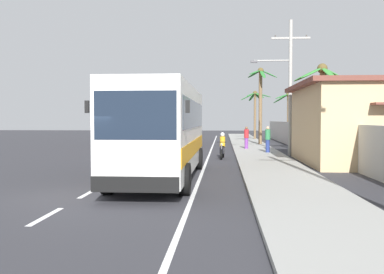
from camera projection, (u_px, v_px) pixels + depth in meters
ground_plane at (81, 197)px, 13.43m from camera, size 160.00×160.00×0.00m
sidewalk_kerb at (268, 164)px, 22.91m from camera, size 3.20×90.00×0.14m
lane_markings at (187, 156)px, 28.08m from camera, size 3.60×71.23×0.01m
boundary_wall at (324, 141)px, 26.58m from camera, size 0.24×60.00×2.17m
coach_bus_foreground at (163, 128)px, 17.63m from camera, size 3.03×11.17×3.97m
coach_bus_far_lane at (161, 124)px, 41.88m from camera, size 2.92×12.31×3.85m
motorcycle_beside_bus at (222, 148)px, 26.62m from camera, size 0.56×1.96×1.61m
pedestrian_near_kerb at (268, 139)px, 29.75m from camera, size 0.36×0.36×1.79m
pedestrian_midwalk at (246, 137)px, 33.59m from camera, size 0.36×0.36×1.71m
utility_pole_mid at (289, 83)px, 28.73m from camera, size 3.91×0.24×8.99m
palm_nearest at (255, 103)px, 50.44m from camera, size 3.58×3.32×5.73m
palm_second at (305, 105)px, 32.04m from camera, size 2.74×2.78×4.98m
palm_third at (289, 107)px, 43.84m from camera, size 3.52×3.54×5.21m
palm_fourth at (261, 93)px, 39.72m from camera, size 2.79×3.04×7.16m
palm_farthest at (322, 91)px, 23.90m from camera, size 3.14×3.40×5.51m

